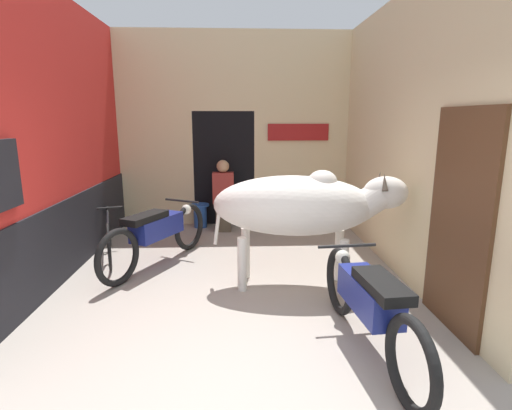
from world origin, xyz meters
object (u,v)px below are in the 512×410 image
at_px(motorcycle_far, 157,232).
at_px(shopkeeper_seated, 223,193).
at_px(cow, 301,206).
at_px(motorcycle_near, 369,302).
at_px(bicycle, 109,235).
at_px(plastic_stool, 200,215).

relative_size(motorcycle_far, shopkeeper_seated, 1.58).
distance_m(cow, motorcycle_near, 1.58).
xyz_separation_m(bicycle, shopkeeper_seated, (1.62, 1.38, 0.35)).
xyz_separation_m(cow, shopkeeper_seated, (-1.00, 2.53, -0.31)).
bearing_deg(plastic_stool, motorcycle_near, -66.44).
distance_m(cow, bicycle, 2.94).
distance_m(motorcycle_near, motorcycle_far, 3.12).
bearing_deg(cow, shopkeeper_seated, 111.64).
bearing_deg(bicycle, shopkeeper_seated, 40.45).
bearing_deg(bicycle, motorcycle_far, -26.30).
xyz_separation_m(cow, motorcycle_near, (0.37, -1.44, -0.53)).
height_order(cow, plastic_stool, cow).
distance_m(motorcycle_far, plastic_stool, 2.02).
height_order(motorcycle_near, bicycle, motorcycle_near).
distance_m(motorcycle_far, bicycle, 0.88).
distance_m(motorcycle_near, plastic_stool, 4.55).
bearing_deg(motorcycle_near, cow, 104.46).
bearing_deg(cow, motorcycle_far, 157.59).
bearing_deg(shopkeeper_seated, cow, -68.36).
height_order(shopkeeper_seated, plastic_stool, shopkeeper_seated).
relative_size(motorcycle_far, bicycle, 1.21).
bearing_deg(motorcycle_near, motorcycle_far, 135.25).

